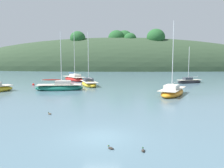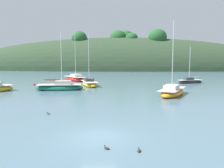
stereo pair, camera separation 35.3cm
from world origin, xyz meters
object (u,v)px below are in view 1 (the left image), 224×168
object	(u,v)px
sailboat_cream_ketch	(189,81)
duck_lead	(111,148)
sailboat_red_portside	(74,79)
sailboat_yellow_far	(89,84)
duck_trailing	(50,114)
sailboat_blue_center	(172,92)
sailboat_teal_outer	(60,87)
mooring_buoy_outer	(33,85)
duck_lone_left	(143,151)

from	to	relation	value
sailboat_cream_ketch	duck_lead	bearing A→B (deg)	-112.69
sailboat_red_portside	sailboat_cream_ketch	distance (m)	25.03
sailboat_yellow_far	duck_lead	xyz separation A→B (m)	(5.24, -29.56, -0.36)
sailboat_yellow_far	duck_trailing	distance (m)	21.81
sailboat_blue_center	sailboat_cream_ketch	world-z (taller)	sailboat_blue_center
sailboat_blue_center	sailboat_cream_ketch	xyz separation A→B (m)	(7.01, 15.97, -0.09)
sailboat_red_portside	sailboat_cream_ketch	world-z (taller)	sailboat_red_portside
sailboat_yellow_far	sailboat_blue_center	distance (m)	16.56
sailboat_red_portside	duck_trailing	xyz separation A→B (m)	(4.13, -31.56, -0.41)
sailboat_yellow_far	sailboat_teal_outer	bearing A→B (deg)	-123.59
sailboat_cream_ketch	duck_lead	xyz separation A→B (m)	(-14.73, -35.23, -0.29)
duck_trailing	mooring_buoy_outer	bearing A→B (deg)	114.15
duck_trailing	duck_lead	world-z (taller)	same
sailboat_yellow_far	sailboat_cream_ketch	bearing A→B (deg)	15.84
sailboat_teal_outer	duck_lead	distance (m)	25.40
sailboat_cream_ketch	sailboat_red_portside	bearing A→B (deg)	170.59
sailboat_teal_outer	mooring_buoy_outer	xyz separation A→B (m)	(-6.69, 6.39, -0.33)
sailboat_blue_center	sailboat_yellow_far	bearing A→B (deg)	141.53
sailboat_yellow_far	sailboat_blue_center	xyz separation A→B (m)	(12.97, -10.31, 0.02)
duck_lone_left	sailboat_teal_outer	bearing A→B (deg)	114.51
sailboat_cream_ketch	sailboat_blue_center	bearing A→B (deg)	-113.69
sailboat_cream_ketch	mooring_buoy_outer	world-z (taller)	sailboat_cream_ketch
sailboat_yellow_far	sailboat_teal_outer	distance (m)	7.05
sailboat_blue_center	duck_lead	size ratio (longest dim) A/B	26.52
sailboat_red_portside	sailboat_cream_ketch	size ratio (longest dim) A/B	1.52
sailboat_red_portside	duck_trailing	world-z (taller)	sailboat_red_portside
sailboat_yellow_far	duck_trailing	xyz separation A→B (m)	(-0.59, -21.80, -0.36)
sailboat_yellow_far	sailboat_blue_center	bearing A→B (deg)	-38.47
duck_lead	sailboat_red_portside	bearing A→B (deg)	104.21
duck_trailing	duck_lone_left	size ratio (longest dim) A/B	0.95
sailboat_red_portside	sailboat_cream_ketch	xyz separation A→B (m)	(24.69, -4.09, -0.12)
sailboat_teal_outer	sailboat_red_portside	xyz separation A→B (m)	(-0.81, 15.63, 0.01)
sailboat_red_portside	sailboat_blue_center	distance (m)	26.74
sailboat_blue_center	mooring_buoy_outer	bearing A→B (deg)	155.33
duck_trailing	duck_lone_left	world-z (taller)	same
sailboat_yellow_far	mooring_buoy_outer	size ratio (longest dim) A/B	18.72
sailboat_red_portside	mooring_buoy_outer	world-z (taller)	sailboat_red_portside
sailboat_blue_center	duck_lone_left	size ratio (longest dim) A/B	24.27
sailboat_yellow_far	duck_lead	size ratio (longest dim) A/B	26.10
mooring_buoy_outer	duck_lone_left	world-z (taller)	mooring_buoy_outer
sailboat_teal_outer	duck_lead	xyz separation A→B (m)	(9.15, -23.69, -0.39)
sailboat_red_portside	duck_lone_left	distance (m)	41.30
sailboat_yellow_far	sailboat_red_portside	size ratio (longest dim) A/B	0.88
sailboat_red_portside	sailboat_teal_outer	bearing A→B (deg)	-87.02
sailboat_blue_center	duck_trailing	world-z (taller)	sailboat_blue_center
duck_trailing	duck_lead	distance (m)	9.71
sailboat_red_portside	duck_trailing	bearing A→B (deg)	-82.55
duck_trailing	sailboat_teal_outer	bearing A→B (deg)	101.75
sailboat_teal_outer	sailboat_cream_ketch	xyz separation A→B (m)	(23.88, 11.54, -0.10)
sailboat_red_portside	duck_lead	xyz separation A→B (m)	(9.96, -39.32, -0.41)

